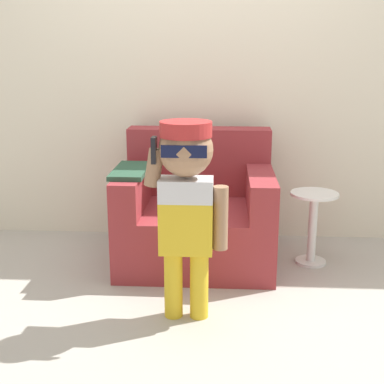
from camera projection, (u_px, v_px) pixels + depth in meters
ground_plane at (191, 261)px, 3.62m from camera, size 10.00×10.00×0.00m
wall_back at (196, 61)px, 3.83m from camera, size 10.00×0.05×2.60m
armchair at (197, 214)px, 3.59m from camera, size 1.01×0.87×0.85m
person_child at (186, 190)px, 2.69m from camera, size 0.43×0.32×1.04m
side_table at (313, 221)px, 3.50m from camera, size 0.31×0.31×0.49m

